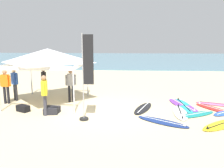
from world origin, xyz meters
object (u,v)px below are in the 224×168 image
at_px(person_blue, 15,82).
at_px(banner_flag, 86,81).
at_px(surfboard_yellow, 222,124).
at_px(surfboard_cyan, 184,105).
at_px(canopy_tent, 48,56).
at_px(gear_bag_by_pole, 23,108).
at_px(person_yellow, 45,92).
at_px(gear_bag_near_tent, 53,109).
at_px(person_black, 44,81).
at_px(surfboard_pink, 217,104).
at_px(surfboard_red, 213,108).
at_px(person_grey, 71,83).
at_px(person_orange, 6,84).
at_px(surfboard_black, 143,108).
at_px(surfboard_teal, 196,114).
at_px(gear_bag_on_sand, 51,111).
at_px(surfboard_white, 180,112).
at_px(surfboard_purple, 183,105).
at_px(surfboard_navy, 163,122).

xyz_separation_m(person_blue, banner_flag, (4.32, -2.73, 0.59)).
distance_m(surfboard_yellow, surfboard_cyan, 2.63).
bearing_deg(canopy_tent, gear_bag_by_pole, -112.06).
xyz_separation_m(canopy_tent, person_yellow, (0.53, -2.03, -1.40)).
bearing_deg(gear_bag_near_tent, person_black, 118.28).
xyz_separation_m(surfboard_pink, surfboard_red, (-0.47, -0.73, 0.00)).
relative_size(surfboard_cyan, person_grey, 1.44).
bearing_deg(person_yellow, person_orange, 148.26).
relative_size(surfboard_black, surfboard_teal, 1.09).
xyz_separation_m(gear_bag_by_pole, gear_bag_on_sand, (1.37, -0.30, 0.00)).
bearing_deg(surfboard_red, surfboard_white, -156.67).
height_order(surfboard_purple, surfboard_cyan, same).
height_order(surfboard_yellow, gear_bag_near_tent, gear_bag_near_tent).
xyz_separation_m(surfboard_pink, person_grey, (-7.34, 0.03, 0.95)).
bearing_deg(gear_bag_by_pole, gear_bag_on_sand, -12.24).
bearing_deg(surfboard_black, canopy_tent, 169.83).
xyz_separation_m(surfboard_navy, person_orange, (-7.45, 2.19, 0.95)).
bearing_deg(gear_bag_on_sand, canopy_tent, 110.32).
bearing_deg(surfboard_white, surfboard_black, 161.80).
distance_m(surfboard_purple, gear_bag_near_tent, 6.15).
distance_m(canopy_tent, gear_bag_near_tent, 2.89).
bearing_deg(gear_bag_near_tent, surfboard_pink, 12.71).
height_order(surfboard_white, person_blue, person_blue).
height_order(surfboard_teal, gear_bag_near_tent, gear_bag_near_tent).
xyz_separation_m(person_yellow, gear_bag_near_tent, (0.20, 0.36, -0.85)).
xyz_separation_m(surfboard_red, banner_flag, (-5.58, -1.86, 1.54)).
bearing_deg(surfboard_purple, surfboard_pink, 9.56).
distance_m(surfboard_teal, person_yellow, 6.47).
relative_size(person_orange, banner_flag, 0.50).
xyz_separation_m(person_blue, person_orange, (-0.14, -0.64, 0.00)).
relative_size(surfboard_navy, gear_bag_on_sand, 3.47).
bearing_deg(person_yellow, gear_bag_on_sand, 27.96).
relative_size(surfboard_black, person_grey, 1.25).
bearing_deg(person_black, surfboard_black, -16.02).
bearing_deg(person_grey, gear_bag_near_tent, -102.11).
xyz_separation_m(canopy_tent, surfboard_purple, (6.70, -0.22, -2.35)).
xyz_separation_m(surfboard_pink, surfboard_cyan, (-1.71, -0.32, -0.00)).
distance_m(surfboard_cyan, person_grey, 5.72).
height_order(surfboard_black, gear_bag_by_pole, gear_bag_by_pole).
bearing_deg(surfboard_white, surfboard_yellow, -48.30).
height_order(person_grey, gear_bag_by_pole, person_grey).
bearing_deg(surfboard_cyan, person_black, 172.86).
bearing_deg(person_yellow, surfboard_pink, 14.84).
bearing_deg(surfboard_navy, person_grey, 147.61).
bearing_deg(surfboard_navy, surfboard_yellow, -3.65).
relative_size(surfboard_purple, person_yellow, 1.52).
bearing_deg(person_yellow, surfboard_red, 10.41).
bearing_deg(surfboard_yellow, surfboard_navy, 176.35).
bearing_deg(person_blue, surfboard_cyan, -3.06).
bearing_deg(surfboard_yellow, surfboard_white, 131.70).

